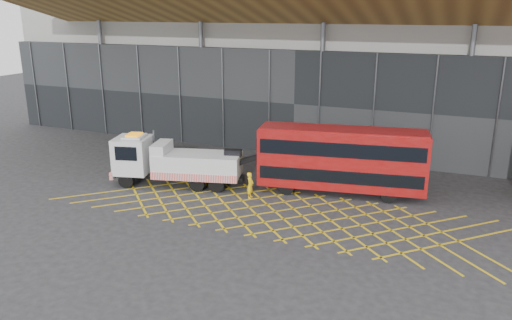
% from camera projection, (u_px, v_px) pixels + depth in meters
% --- Properties ---
extents(ground_plane, '(120.00, 120.00, 0.00)m').
position_uv_depth(ground_plane, '(200.00, 199.00, 29.80)').
color(ground_plane, '#272729').
extents(road_markings, '(26.36, 7.16, 0.01)m').
position_uv_depth(road_markings, '(275.00, 211.00, 28.01)').
color(road_markings, gold).
rests_on(road_markings, ground_plane).
extents(construction_building, '(55.00, 23.97, 18.00)m').
position_uv_depth(construction_building, '(321.00, 33.00, 42.71)').
color(construction_building, gray).
rests_on(construction_building, ground_plane).
extents(recovery_truck, '(9.65, 4.28, 3.37)m').
position_uv_depth(recovery_truck, '(173.00, 162.00, 31.85)').
color(recovery_truck, black).
rests_on(recovery_truck, ground_plane).
extents(bus_towed, '(10.28, 3.99, 4.08)m').
position_uv_depth(bus_towed, '(341.00, 158.00, 30.21)').
color(bus_towed, maroon).
rests_on(bus_towed, ground_plane).
extents(worker, '(0.45, 0.62, 1.60)m').
position_uv_depth(worker, '(250.00, 185.00, 29.85)').
color(worker, yellow).
rests_on(worker, ground_plane).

